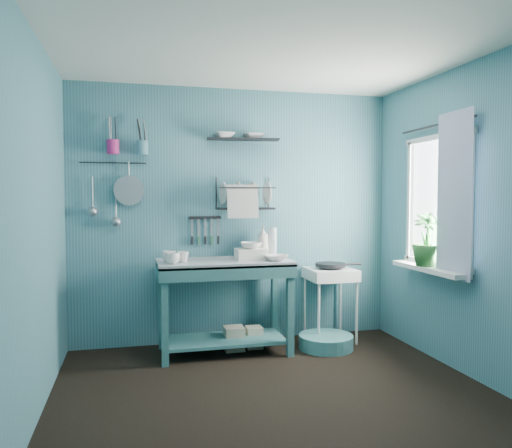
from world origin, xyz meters
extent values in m
plane|color=black|center=(0.00, 0.00, 0.00)|extent=(3.20, 3.20, 0.00)
plane|color=silver|center=(0.00, 0.00, 2.50)|extent=(3.20, 3.20, 0.00)
plane|color=#3A6C78|center=(0.00, 1.50, 1.25)|extent=(3.20, 0.00, 3.20)
plane|color=#3A6C78|center=(0.00, -1.50, 1.25)|extent=(3.20, 0.00, 3.20)
plane|color=#3A6C78|center=(-1.60, 0.00, 1.25)|extent=(0.00, 3.00, 3.00)
plane|color=#3A6C78|center=(1.60, 0.00, 1.25)|extent=(0.00, 3.00, 3.00)
cube|color=#326769|center=(-0.19, 1.11, 0.43)|extent=(1.23, 0.65, 0.86)
imported|color=silver|center=(-0.67, 0.95, 0.91)|extent=(0.12, 0.12, 0.10)
imported|color=silver|center=(-0.57, 1.05, 0.90)|extent=(0.14, 0.14, 0.09)
imported|color=silver|center=(-0.69, 1.11, 0.91)|extent=(0.17, 0.17, 0.10)
cube|color=silver|center=(0.06, 1.09, 0.91)|extent=(0.28, 0.22, 0.10)
imported|color=silver|center=(0.06, 1.09, 0.99)|extent=(0.20, 0.19, 0.06)
imported|color=silver|center=(0.23, 1.31, 1.01)|extent=(0.12, 0.12, 0.30)
cylinder|color=#AAB5BD|center=(0.33, 1.33, 1.00)|extent=(0.09, 0.09, 0.28)
imported|color=silver|center=(0.26, 0.96, 0.88)|extent=(0.22, 0.22, 0.05)
cube|color=silver|center=(0.91, 1.24, 0.36)|extent=(0.52, 0.52, 0.72)
cylinder|color=black|center=(0.91, 1.24, 0.76)|extent=(0.30, 0.30, 0.03)
cube|color=black|center=(-0.31, 1.47, 1.24)|extent=(0.32, 0.04, 0.03)
cube|color=black|center=(0.07, 1.37, 1.47)|extent=(0.58, 0.32, 0.32)
cube|color=black|center=(0.06, 1.40, 2.00)|extent=(0.72, 0.28, 0.01)
imported|color=silver|center=(-0.13, 1.40, 2.01)|extent=(0.23, 0.23, 0.05)
imported|color=silver|center=(0.16, 1.40, 2.08)|extent=(0.23, 0.23, 0.05)
cylinder|color=#B32168|center=(-1.16, 1.42, 1.90)|extent=(0.11, 0.11, 0.13)
cylinder|color=teal|center=(-0.90, 1.42, 1.89)|extent=(0.11, 0.11, 0.13)
cylinder|color=#95969C|center=(-1.03, 1.45, 1.50)|extent=(0.28, 0.03, 0.28)
cylinder|color=#95969C|center=(-1.35, 1.46, 1.47)|extent=(0.01, 0.01, 0.30)
cylinder|color=#95969C|center=(-1.15, 1.46, 1.37)|extent=(0.01, 0.01, 0.30)
cylinder|color=black|center=(-1.17, 1.47, 1.75)|extent=(0.60, 0.01, 0.01)
plane|color=white|center=(1.59, 0.45, 1.40)|extent=(0.00, 1.10, 1.10)
cube|color=silver|center=(1.50, 0.45, 0.81)|extent=(0.16, 0.95, 0.04)
plane|color=silver|center=(1.52, 0.15, 1.45)|extent=(0.00, 1.35, 1.35)
cylinder|color=black|center=(1.54, 0.45, 2.05)|extent=(0.02, 1.05, 0.02)
imported|color=#28652A|center=(1.51, 0.49, 1.06)|extent=(0.34, 0.34, 0.47)
cube|color=gray|center=(-0.09, 1.16, 0.11)|extent=(0.18, 0.18, 0.22)
cube|color=gray|center=(0.11, 1.19, 0.10)|extent=(0.15, 0.15, 0.20)
cylinder|color=teal|center=(0.77, 0.99, 0.07)|extent=(0.51, 0.51, 0.13)
camera|label=1|loc=(-1.00, -3.37, 1.43)|focal=35.00mm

